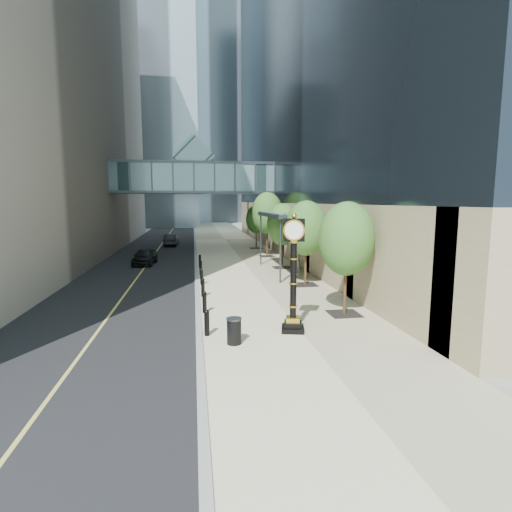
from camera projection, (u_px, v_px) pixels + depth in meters
The scene contains 16 objects.
ground at pixel (281, 342), 14.75m from camera, with size 320.00×320.00×0.00m, color gray.
road at pixel (165, 240), 52.84m from camera, with size 8.00×180.00×0.02m, color black.
sidewalk at pixel (225, 239), 54.06m from camera, with size 8.00×180.00×0.06m, color beige.
curb at pixel (195, 240), 53.44m from camera, with size 0.25×180.00×0.07m, color gray.
distant_tower_a at pixel (135, 33), 80.71m from camera, with size 24.00×22.00×78.00m, color #99AEC1.
distant_tower_b at pixel (237, 46), 102.97m from camera, with size 26.00×24.00×90.00m, color #99AEC1.
distant_tower_c at pixel (182, 115), 126.86m from camera, with size 22.00×22.00×65.00m, color #99AEC1.
skywalk at pixel (194, 176), 40.65m from camera, with size 17.00×4.20×5.80m.
entrance_canopy at pixel (287, 215), 28.42m from camera, with size 3.00×8.00×4.38m.
bollard_row at pixel (202, 282), 23.08m from camera, with size 0.20×16.20×0.90m.
street_trees at pixel (282, 222), 30.57m from camera, with size 2.89×28.38×5.95m.
street_clock at pixel (293, 281), 15.55m from camera, with size 1.05×1.05×4.65m.
trash_bin at pixel (234, 332), 14.35m from camera, with size 0.52×0.52×0.90m, color black.
pedestrian at pixel (296, 259), 28.86m from camera, with size 0.70×0.46×1.91m, color beige.
car_near at pixel (145, 256), 32.69m from camera, with size 1.58×3.93×1.34m, color black.
car_far at pixel (171, 240), 46.65m from camera, with size 1.41×4.04×1.33m, color black.
Camera 1 is at (-3.11, -13.87, 5.18)m, focal length 28.00 mm.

